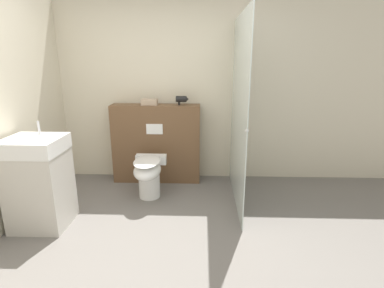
% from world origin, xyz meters
% --- Properties ---
extents(ground_plane, '(12.00, 12.00, 0.00)m').
position_xyz_m(ground_plane, '(0.00, 0.00, 0.00)').
color(ground_plane, slate).
extents(wall_back, '(8.00, 0.06, 2.50)m').
position_xyz_m(wall_back, '(0.00, 1.90, 1.25)').
color(wall_back, beige).
rests_on(wall_back, ground_plane).
extents(partition_panel, '(1.22, 0.29, 1.10)m').
position_xyz_m(partition_panel, '(-0.21, 1.71, 0.55)').
color(partition_panel, brown).
rests_on(partition_panel, ground_plane).
extents(shower_glass, '(0.04, 1.49, 2.19)m').
position_xyz_m(shower_glass, '(0.86, 1.13, 1.09)').
color(shower_glass, silver).
rests_on(shower_glass, ground_plane).
extents(toilet, '(0.40, 0.60, 0.52)m').
position_xyz_m(toilet, '(-0.23, 1.11, 0.33)').
color(toilet, white).
rests_on(toilet, ground_plane).
extents(sink_vanity, '(0.55, 0.51, 1.09)m').
position_xyz_m(sink_vanity, '(-1.24, 0.45, 0.48)').
color(sink_vanity, beige).
rests_on(sink_vanity, ground_plane).
extents(hair_drier, '(0.17, 0.08, 0.12)m').
position_xyz_m(hair_drier, '(0.16, 1.69, 1.18)').
color(hair_drier, black).
rests_on(hair_drier, partition_panel).
extents(folded_towel, '(0.21, 0.13, 0.08)m').
position_xyz_m(folded_towel, '(-0.28, 1.69, 1.14)').
color(folded_towel, tan).
rests_on(folded_towel, partition_panel).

